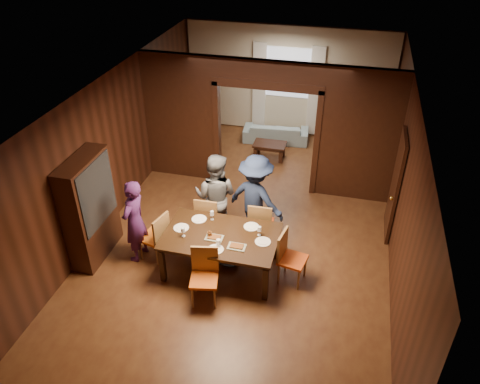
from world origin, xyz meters
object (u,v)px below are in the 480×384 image
(person_navy, at_px, (256,198))
(chair_near, at_px, (204,278))
(dining_table, at_px, (221,252))
(chair_far_l, at_px, (209,216))
(hutch, at_px, (90,209))
(coffee_table, at_px, (269,151))
(person_purple, at_px, (135,221))
(person_grey, at_px, (216,196))
(chair_far_r, at_px, (261,222))
(sofa, at_px, (276,132))
(chair_left, at_px, (154,236))
(chair_right, at_px, (293,258))

(person_navy, xyz_separation_m, chair_near, (-0.43, -1.88, -0.39))
(dining_table, distance_m, chair_far_l, 0.97)
(hutch, bearing_deg, coffee_table, 61.29)
(person_purple, bearing_deg, coffee_table, 166.23)
(dining_table, relative_size, chair_far_l, 2.02)
(person_grey, bearing_deg, chair_near, 103.54)
(coffee_table, bearing_deg, dining_table, -90.50)
(person_purple, distance_m, chair_far_r, 2.32)
(hutch, bearing_deg, chair_far_l, 27.35)
(dining_table, bearing_deg, person_purple, -178.38)
(dining_table, relative_size, hutch, 0.98)
(sofa, height_order, chair_left, chair_left)
(dining_table, relative_size, coffee_table, 2.45)
(person_navy, xyz_separation_m, coffee_table, (-0.33, 3.15, -0.68))
(dining_table, distance_m, chair_far_r, 1.04)
(chair_right, relative_size, hutch, 0.48)
(chair_right, distance_m, chair_far_r, 1.13)
(sofa, xyz_separation_m, dining_table, (-0.02, -5.21, 0.13))
(person_purple, relative_size, person_navy, 0.92)
(person_grey, distance_m, chair_near, 1.82)
(sofa, height_order, hutch, hutch)
(person_purple, height_order, person_navy, person_navy)
(sofa, xyz_separation_m, hutch, (-2.38, -5.35, 0.75))
(chair_far_l, xyz_separation_m, chair_far_r, (1.00, 0.06, 0.00))
(chair_far_l, relative_size, hutch, 0.48)
(sofa, relative_size, chair_far_l, 1.77)
(chair_right, height_order, chair_far_l, same)
(person_grey, xyz_separation_m, chair_left, (-0.90, -0.94, -0.39))
(person_navy, xyz_separation_m, chair_far_l, (-0.85, -0.25, -0.39))
(chair_far_r, relative_size, chair_near, 1.00)
(person_grey, height_order, hutch, hutch)
(person_grey, distance_m, dining_table, 1.14)
(person_navy, relative_size, sofa, 1.03)
(dining_table, bearing_deg, chair_far_r, 59.45)
(sofa, xyz_separation_m, chair_left, (-1.29, -5.19, 0.23))
(person_purple, distance_m, hutch, 0.81)
(coffee_table, xyz_separation_m, chair_far_l, (-0.52, -3.40, 0.28))
(person_purple, relative_size, person_grey, 0.92)
(chair_left, bearing_deg, chair_near, 71.01)
(chair_far_r, bearing_deg, person_grey, -6.63)
(chair_right, bearing_deg, coffee_table, 26.71)
(dining_table, xyz_separation_m, chair_far_r, (0.53, 0.89, 0.10))
(coffee_table, bearing_deg, person_grey, -97.18)
(chair_far_r, bearing_deg, chair_near, 68.63)
(chair_near, bearing_deg, chair_left, 134.71)
(hutch, bearing_deg, person_purple, 6.79)
(person_navy, distance_m, sofa, 4.19)
(person_purple, distance_m, chair_left, 0.44)
(person_purple, height_order, person_grey, person_grey)
(person_purple, xyz_separation_m, dining_table, (1.58, 0.04, -0.43))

